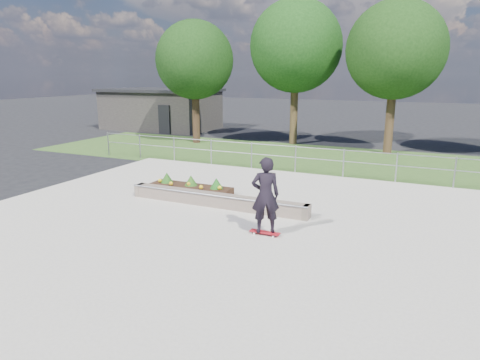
# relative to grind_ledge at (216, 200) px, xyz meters

# --- Properties ---
(ground) EXTENTS (120.00, 120.00, 0.00)m
(ground) POSITION_rel_grind_ledge_xyz_m (0.81, -1.89, -0.26)
(ground) COLOR black
(ground) RESTS_ON ground
(grass_verge) EXTENTS (30.00, 8.00, 0.02)m
(grass_verge) POSITION_rel_grind_ledge_xyz_m (0.81, 9.11, -0.25)
(grass_verge) COLOR #304E1F
(grass_verge) RESTS_ON ground
(concrete_slab) EXTENTS (15.00, 15.00, 0.06)m
(concrete_slab) POSITION_rel_grind_ledge_xyz_m (0.81, -1.89, -0.23)
(concrete_slab) COLOR #ABA498
(concrete_slab) RESTS_ON ground
(fence) EXTENTS (20.06, 0.06, 1.20)m
(fence) POSITION_rel_grind_ledge_xyz_m (0.81, 5.61, 0.51)
(fence) COLOR gray
(fence) RESTS_ON ground
(building) EXTENTS (8.40, 5.40, 3.00)m
(building) POSITION_rel_grind_ledge_xyz_m (-13.19, 16.10, 1.25)
(building) COLOR #2A2725
(building) RESTS_ON ground
(tree_far_left) EXTENTS (4.55, 4.55, 7.15)m
(tree_far_left) POSITION_rel_grind_ledge_xyz_m (-7.19, 11.11, 4.59)
(tree_far_left) COLOR black
(tree_far_left) RESTS_ON ground
(tree_mid_left) EXTENTS (5.25, 5.25, 8.25)m
(tree_mid_left) POSITION_rel_grind_ledge_xyz_m (-1.69, 13.11, 5.34)
(tree_mid_left) COLOR #362615
(tree_mid_left) RESTS_ON ground
(tree_mid_right) EXTENTS (4.90, 4.90, 7.70)m
(tree_mid_right) POSITION_rel_grind_ledge_xyz_m (3.81, 12.11, 4.97)
(tree_mid_right) COLOR #352315
(tree_mid_right) RESTS_ON ground
(grind_ledge) EXTENTS (6.00, 0.44, 0.43)m
(grind_ledge) POSITION_rel_grind_ledge_xyz_m (0.00, 0.00, 0.00)
(grind_ledge) COLOR #67574C
(grind_ledge) RESTS_ON concrete_slab
(planter_bed) EXTENTS (3.00, 1.20, 0.61)m
(planter_bed) POSITION_rel_grind_ledge_xyz_m (-1.55, 0.89, -0.02)
(planter_bed) COLOR black
(planter_bed) RESTS_ON concrete_slab
(skateboarder) EXTENTS (0.85, 0.75, 2.05)m
(skateboarder) POSITION_rel_grind_ledge_xyz_m (2.29, -1.65, 0.85)
(skateboarder) COLOR silver
(skateboarder) RESTS_ON concrete_slab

